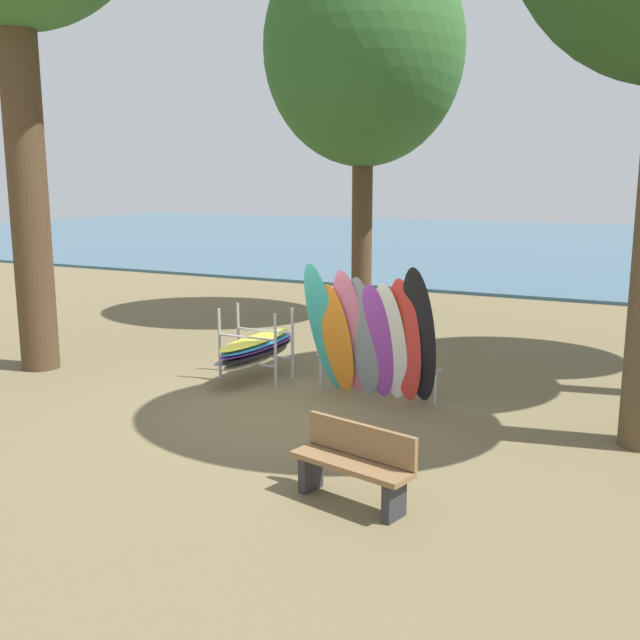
{
  "coord_description": "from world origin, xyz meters",
  "views": [
    {
      "loc": [
        5.17,
        -9.31,
        3.45
      ],
      "look_at": [
        -0.13,
        1.56,
        1.1
      ],
      "focal_mm": 41.42,
      "sensor_mm": 36.0,
      "label": 1
    }
  ],
  "objects_px": {
    "tree_far_left_back": "(364,50)",
    "leaning_board_pile": "(370,338)",
    "park_bench": "(354,462)",
    "board_storage_rack": "(257,348)"
  },
  "relations": [
    {
      "from": "tree_far_left_back",
      "to": "leaning_board_pile",
      "type": "height_order",
      "value": "tree_far_left_back"
    },
    {
      "from": "tree_far_left_back",
      "to": "leaning_board_pile",
      "type": "relative_size",
      "value": 4.13
    },
    {
      "from": "tree_far_left_back",
      "to": "leaning_board_pile",
      "type": "xyz_separation_m",
      "value": [
        2.74,
        -6.16,
        -5.31
      ]
    },
    {
      "from": "tree_far_left_back",
      "to": "board_storage_rack",
      "type": "bearing_deg",
      "value": -84.99
    },
    {
      "from": "tree_far_left_back",
      "to": "park_bench",
      "type": "xyz_separation_m",
      "value": [
        3.99,
        -9.65,
        -5.86
      ]
    },
    {
      "from": "tree_far_left_back",
      "to": "park_bench",
      "type": "distance_m",
      "value": 11.98
    },
    {
      "from": "tree_far_left_back",
      "to": "board_storage_rack",
      "type": "relative_size",
      "value": 4.23
    },
    {
      "from": "leaning_board_pile",
      "to": "park_bench",
      "type": "height_order",
      "value": "leaning_board_pile"
    },
    {
      "from": "leaning_board_pile",
      "to": "board_storage_rack",
      "type": "height_order",
      "value": "leaning_board_pile"
    },
    {
      "from": "leaning_board_pile",
      "to": "park_bench",
      "type": "xyz_separation_m",
      "value": [
        1.25,
        -3.5,
        -0.55
      ]
    }
  ]
}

